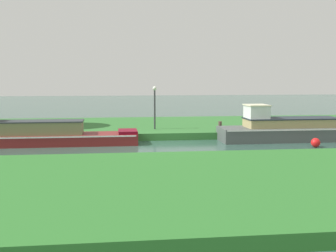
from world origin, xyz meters
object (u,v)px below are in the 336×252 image
maroon_barge (39,134)px  slate_narrowboat (283,129)px  lamp_post (155,102)px  mooring_post_near (220,126)px  channel_buoy (316,143)px

maroon_barge → slate_narrowboat: 13.15m
lamp_post → mooring_post_near: (3.65, -1.40, -1.36)m
maroon_barge → lamp_post: 7.08m
maroon_barge → slate_narrowboat: slate_narrowboat is taller
slate_narrowboat → mooring_post_near: (-3.21, 1.49, 0.05)m
slate_narrowboat → lamp_post: size_ratio=2.76×
mooring_post_near → maroon_barge: bearing=-171.5°
maroon_barge → channel_buoy: size_ratio=20.48×
mooring_post_near → lamp_post: bearing=159.0°
maroon_barge → slate_narrowboat: bearing=0.0°
lamp_post → mooring_post_near: size_ratio=4.58×
maroon_barge → channel_buoy: 14.11m
slate_narrowboat → mooring_post_near: 3.53m
slate_narrowboat → maroon_barge: bearing=180.0°
mooring_post_near → channel_buoy: bearing=-44.9°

